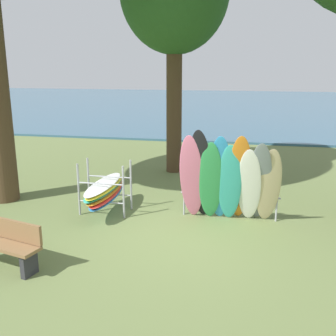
# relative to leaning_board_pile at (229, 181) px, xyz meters

# --- Properties ---
(ground_plane) EXTENTS (80.00, 80.00, 0.00)m
(ground_plane) POSITION_rel_leaning_board_pile_xyz_m (-1.00, -0.88, -0.99)
(ground_plane) COLOR olive
(lake_water) EXTENTS (80.00, 36.00, 0.10)m
(lake_water) POSITION_rel_leaning_board_pile_xyz_m (-1.00, 27.37, -0.94)
(lake_water) COLOR #38607A
(lake_water) RESTS_ON ground
(leaning_board_pile) EXTENTS (2.28, 1.05, 2.20)m
(leaning_board_pile) POSITION_rel_leaning_board_pile_xyz_m (0.00, 0.00, 0.00)
(leaning_board_pile) COLOR pink
(leaning_board_pile) RESTS_ON ground
(board_storage_rack) EXTENTS (1.15, 2.12, 1.25)m
(board_storage_rack) POSITION_rel_leaning_board_pile_xyz_m (-2.93, 0.14, -0.44)
(board_storage_rack) COLOR #9EA0A5
(board_storage_rack) RESTS_ON ground
(park_bench) EXTENTS (1.46, 0.75, 0.85)m
(park_bench) POSITION_rel_leaning_board_pile_xyz_m (-3.68, -2.79, -0.53)
(park_bench) COLOR #2D2D33
(park_bench) RESTS_ON ground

